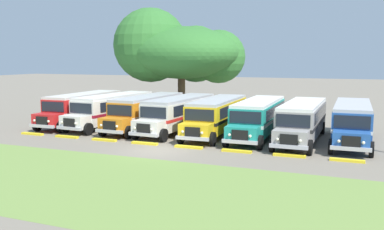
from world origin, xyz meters
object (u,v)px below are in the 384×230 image
(parked_bus_slot_0, at_px, (83,107))
(parked_bus_slot_2, at_px, (147,110))
(broad_shade_tree, at_px, (179,51))
(parked_bus_slot_4, at_px, (217,114))
(parked_bus_slot_3, at_px, (179,112))
(parked_bus_slot_1, at_px, (113,108))
(parked_bus_slot_6, at_px, (302,119))
(parked_bus_slot_7, at_px, (352,120))
(parked_bus_slot_5, at_px, (258,116))

(parked_bus_slot_0, height_order, parked_bus_slot_2, same)
(broad_shade_tree, bearing_deg, parked_bus_slot_4, -53.04)
(parked_bus_slot_3, bearing_deg, parked_bus_slot_2, -90.92)
(parked_bus_slot_1, distance_m, parked_bus_slot_6, 16.88)
(parked_bus_slot_3, xyz_separation_m, parked_bus_slot_4, (3.40, -0.08, 0.00))
(parked_bus_slot_0, relative_size, parked_bus_slot_7, 1.00)
(parked_bus_slot_6, height_order, parked_bus_slot_7, same)
(parked_bus_slot_2, bearing_deg, parked_bus_slot_6, 88.94)
(parked_bus_slot_6, xyz_separation_m, broad_shade_tree, (-14.83, 10.98, 5.28))
(parked_bus_slot_6, bearing_deg, broad_shade_tree, -126.15)
(parked_bus_slot_0, relative_size, parked_bus_slot_3, 1.00)
(parked_bus_slot_3, height_order, parked_bus_slot_6, same)
(parked_bus_slot_1, height_order, parked_bus_slot_7, same)
(parked_bus_slot_3, bearing_deg, parked_bus_slot_6, 90.67)
(parked_bus_slot_0, bearing_deg, parked_bus_slot_5, 87.17)
(parked_bus_slot_2, relative_size, broad_shade_tree, 0.79)
(parked_bus_slot_4, relative_size, parked_bus_slot_6, 1.00)
(parked_bus_slot_3, xyz_separation_m, parked_bus_slot_5, (6.81, -0.02, 0.00))
(parked_bus_slot_4, bearing_deg, parked_bus_slot_1, -93.54)
(parked_bus_slot_3, bearing_deg, parked_bus_slot_0, -88.80)
(parked_bus_slot_0, bearing_deg, parked_bus_slot_6, 86.29)
(parked_bus_slot_3, distance_m, parked_bus_slot_5, 6.81)
(parked_bus_slot_4, xyz_separation_m, broad_shade_tree, (-8.03, 10.67, 5.28))
(parked_bus_slot_4, xyz_separation_m, parked_bus_slot_6, (6.80, -0.31, 0.00))
(parked_bus_slot_0, xyz_separation_m, broad_shade_tree, (5.33, 10.31, 5.28))
(parked_bus_slot_2, relative_size, parked_bus_slot_4, 1.00)
(parked_bus_slot_2, relative_size, parked_bus_slot_3, 1.00)
(parked_bus_slot_4, distance_m, parked_bus_slot_6, 6.81)
(broad_shade_tree, bearing_deg, parked_bus_slot_5, -42.86)
(parked_bus_slot_1, height_order, parked_bus_slot_2, same)
(parked_bus_slot_0, height_order, parked_bus_slot_6, same)
(parked_bus_slot_0, bearing_deg, parked_bus_slot_4, 86.65)
(parked_bus_slot_0, distance_m, parked_bus_slot_4, 13.36)
(parked_bus_slot_5, distance_m, parked_bus_slot_7, 6.88)
(parked_bus_slot_7, xyz_separation_m, broad_shade_tree, (-18.30, 10.17, 5.28))
(parked_bus_slot_1, xyz_separation_m, parked_bus_slot_5, (13.47, -0.26, 0.00))
(parked_bus_slot_1, xyz_separation_m, broad_shade_tree, (2.03, 10.35, 5.28))
(parked_bus_slot_3, height_order, broad_shade_tree, broad_shade_tree)
(parked_bus_slot_0, bearing_deg, broad_shade_tree, 150.88)
(parked_bus_slot_0, height_order, parked_bus_slot_3, same)
(parked_bus_slot_0, relative_size, parked_bus_slot_2, 1.00)
(parked_bus_slot_3, relative_size, parked_bus_slot_7, 1.00)
(parked_bus_slot_4, distance_m, parked_bus_slot_7, 10.29)
(broad_shade_tree, bearing_deg, parked_bus_slot_0, -117.33)
(parked_bus_slot_2, relative_size, parked_bus_slot_7, 1.00)
(parked_bus_slot_5, bearing_deg, parked_bus_slot_1, -92.22)
(parked_bus_slot_6, bearing_deg, parked_bus_slot_1, -91.78)
(parked_bus_slot_1, height_order, parked_bus_slot_6, same)
(parked_bus_slot_0, xyz_separation_m, parked_bus_slot_3, (9.95, -0.29, 0.00))
(parked_bus_slot_1, height_order, parked_bus_slot_4, same)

